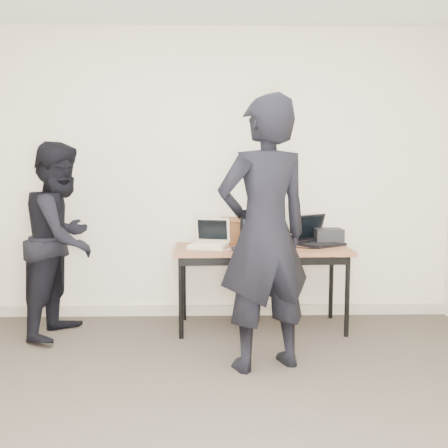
{
  "coord_description": "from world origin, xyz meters",
  "views": [
    {
      "loc": [
        0.01,
        -2.44,
        1.38
      ],
      "look_at": [
        0.1,
        1.6,
        0.95
      ],
      "focal_mm": 40.0,
      "sensor_mm": 36.0,
      "label": 1
    }
  ],
  "objects_px": {
    "laptop_center": "(261,241)",
    "person_observer": "(62,239)",
    "leather_satchel": "(240,230)",
    "person_typist": "(264,234)",
    "laptop_right": "(317,238)",
    "laptop_beige": "(210,242)",
    "equipment_box": "(329,236)",
    "desk": "(261,254)"
  },
  "relations": [
    {
      "from": "laptop_center",
      "to": "person_observer",
      "type": "relative_size",
      "value": 0.23
    },
    {
      "from": "leather_satchel",
      "to": "person_typist",
      "type": "relative_size",
      "value": 0.19
    },
    {
      "from": "laptop_right",
      "to": "laptop_beige",
      "type": "bearing_deg",
      "value": 153.57
    },
    {
      "from": "equipment_box",
      "to": "laptop_beige",
      "type": "bearing_deg",
      "value": -170.57
    },
    {
      "from": "desk",
      "to": "leather_satchel",
      "type": "relative_size",
      "value": 4.19
    },
    {
      "from": "equipment_box",
      "to": "person_typist",
      "type": "bearing_deg",
      "value": -123.0
    },
    {
      "from": "leather_satchel",
      "to": "person_observer",
      "type": "relative_size",
      "value": 0.22
    },
    {
      "from": "leather_satchel",
      "to": "laptop_right",
      "type": "bearing_deg",
      "value": -6.47
    },
    {
      "from": "laptop_beige",
      "to": "laptop_right",
      "type": "height_order",
      "value": "laptop_right"
    },
    {
      "from": "laptop_right",
      "to": "leather_satchel",
      "type": "distance_m",
      "value": 0.7
    },
    {
      "from": "desk",
      "to": "laptop_beige",
      "type": "bearing_deg",
      "value": 177.6
    },
    {
      "from": "laptop_beige",
      "to": "leather_satchel",
      "type": "xyz_separation_m",
      "value": [
        0.27,
        0.22,
        0.08
      ]
    },
    {
      "from": "laptop_beige",
      "to": "leather_satchel",
      "type": "bearing_deg",
      "value": 52.62
    },
    {
      "from": "desk",
      "to": "person_typist",
      "type": "relative_size",
      "value": 0.8
    },
    {
      "from": "leather_satchel",
      "to": "equipment_box",
      "type": "relative_size",
      "value": 1.48
    },
    {
      "from": "desk",
      "to": "equipment_box",
      "type": "relative_size",
      "value": 6.19
    },
    {
      "from": "desk",
      "to": "person_typist",
      "type": "xyz_separation_m",
      "value": [
        -0.07,
        -0.88,
        0.29
      ]
    },
    {
      "from": "laptop_beige",
      "to": "laptop_center",
      "type": "relative_size",
      "value": 1.02
    },
    {
      "from": "laptop_beige",
      "to": "equipment_box",
      "type": "xyz_separation_m",
      "value": [
        1.08,
        0.18,
        0.02
      ]
    },
    {
      "from": "equipment_box",
      "to": "person_observer",
      "type": "height_order",
      "value": "person_observer"
    },
    {
      "from": "person_typist",
      "to": "laptop_center",
      "type": "bearing_deg",
      "value": -115.79
    },
    {
      "from": "laptop_beige",
      "to": "laptop_right",
      "type": "bearing_deg",
      "value": 22.37
    },
    {
      "from": "laptop_center",
      "to": "desk",
      "type": "bearing_deg",
      "value": 78.15
    },
    {
      "from": "desk",
      "to": "leather_satchel",
      "type": "bearing_deg",
      "value": 127.46
    },
    {
      "from": "laptop_center",
      "to": "laptop_beige",
      "type": "bearing_deg",
      "value": 177.11
    },
    {
      "from": "laptop_beige",
      "to": "laptop_center",
      "type": "distance_m",
      "value": 0.45
    },
    {
      "from": "person_observer",
      "to": "laptop_center",
      "type": "bearing_deg",
      "value": -76.88
    },
    {
      "from": "laptop_center",
      "to": "leather_satchel",
      "type": "bearing_deg",
      "value": 126.55
    },
    {
      "from": "leather_satchel",
      "to": "person_typist",
      "type": "height_order",
      "value": "person_typist"
    },
    {
      "from": "laptop_beige",
      "to": "person_typist",
      "type": "bearing_deg",
      "value": -52.41
    },
    {
      "from": "laptop_center",
      "to": "equipment_box",
      "type": "xyz_separation_m",
      "value": [
        0.63,
        0.21,
        0.01
      ]
    },
    {
      "from": "laptop_center",
      "to": "leather_satchel",
      "type": "distance_m",
      "value": 0.31
    },
    {
      "from": "laptop_center",
      "to": "person_observer",
      "type": "distance_m",
      "value": 1.69
    },
    {
      "from": "person_typist",
      "to": "person_observer",
      "type": "xyz_separation_m",
      "value": [
        -1.62,
        0.78,
        -0.14
      ]
    },
    {
      "from": "leather_satchel",
      "to": "person_typist",
      "type": "xyz_separation_m",
      "value": [
        0.11,
        -1.11,
        0.1
      ]
    },
    {
      "from": "desk",
      "to": "laptop_right",
      "type": "height_order",
      "value": "laptop_right"
    },
    {
      "from": "laptop_center",
      "to": "person_typist",
      "type": "relative_size",
      "value": 0.19
    },
    {
      "from": "desk",
      "to": "person_typist",
      "type": "height_order",
      "value": "person_typist"
    },
    {
      "from": "laptop_right",
      "to": "person_observer",
      "type": "xyz_separation_m",
      "value": [
        -2.2,
        -0.25,
        0.03
      ]
    },
    {
      "from": "laptop_beige",
      "to": "leather_satchel",
      "type": "height_order",
      "value": "leather_satchel"
    },
    {
      "from": "person_typist",
      "to": "equipment_box",
      "type": "bearing_deg",
      "value": -144.62
    },
    {
      "from": "laptop_beige",
      "to": "person_observer",
      "type": "bearing_deg",
      "value": -160.32
    }
  ]
}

